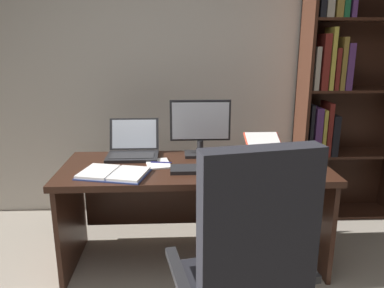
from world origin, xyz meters
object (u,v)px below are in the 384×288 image
at_px(reading_stand_with_book, 264,144).
at_px(keyboard, 204,169).
at_px(coffee_mug, 303,158).
at_px(monitor, 200,129).
at_px(laptop, 133,149).
at_px(desk, 194,188).
at_px(bookshelf, 340,92).
at_px(open_binder, 114,173).
at_px(notepad, 158,164).
at_px(pen, 161,162).
at_px(office_chair, 246,284).
at_px(computer_mouse, 251,167).

bearing_deg(reading_stand_with_book, keyboard, -139.67).
bearing_deg(coffee_mug, monitor, 158.76).
relative_size(monitor, laptop, 1.20).
height_order(desk, coffee_mug, coffee_mug).
relative_size(bookshelf, monitor, 5.23).
relative_size(laptop, open_binder, 0.78).
distance_m(desk, notepad, 0.31).
height_order(notepad, pen, pen).
bearing_deg(bookshelf, reading_stand_with_book, -149.13).
bearing_deg(laptop, monitor, -1.23).
relative_size(desk, keyboard, 4.14).
bearing_deg(notepad, desk, 11.19).
bearing_deg(keyboard, office_chair, -81.59).
xyz_separation_m(desk, office_chair, (0.17, -1.01, -0.05)).
distance_m(keyboard, open_binder, 0.56).
bearing_deg(bookshelf, open_binder, -153.20).
distance_m(office_chair, computer_mouse, 0.87).
xyz_separation_m(desk, monitor, (0.05, 0.15, 0.39)).
height_order(laptop, pen, laptop).
bearing_deg(open_binder, computer_mouse, 17.16).
distance_m(notepad, coffee_mug, 0.95).
distance_m(desk, pen, 0.31).
relative_size(laptop, notepad, 1.69).
xyz_separation_m(desk, pen, (-0.22, -0.05, 0.20)).
bearing_deg(open_binder, reading_stand_with_book, 37.54).
height_order(monitor, notepad, monitor).
relative_size(office_chair, keyboard, 2.67).
height_order(keyboard, reading_stand_with_book, reading_stand_with_book).
relative_size(bookshelf, open_binder, 4.89).
height_order(computer_mouse, coffee_mug, coffee_mug).
height_order(bookshelf, office_chair, bookshelf).
xyz_separation_m(pen, coffee_mug, (0.93, -0.06, 0.03)).
relative_size(notepad, pen, 1.50).
distance_m(reading_stand_with_book, open_binder, 1.12).
bearing_deg(notepad, coffee_mug, -3.72).
xyz_separation_m(desk, computer_mouse, (0.35, -0.19, 0.21)).
relative_size(computer_mouse, reading_stand_with_book, 0.37).
bearing_deg(pen, open_binder, -145.35).
bearing_deg(notepad, office_chair, -66.79).
distance_m(desk, reading_stand_with_book, 0.62).
distance_m(laptop, pen, 0.29).
bearing_deg(open_binder, notepad, 50.45).
xyz_separation_m(office_chair, coffee_mug, (0.54, 0.90, 0.28)).
height_order(computer_mouse, reading_stand_with_book, reading_stand_with_book).
xyz_separation_m(bookshelf, pen, (-1.47, -0.69, -0.37)).
height_order(reading_stand_with_book, open_binder, reading_stand_with_book).
xyz_separation_m(desk, keyboard, (0.05, -0.19, 0.20)).
relative_size(open_binder, pen, 3.25).
distance_m(open_binder, coffee_mug, 1.22).
bearing_deg(open_binder, laptop, 92.78).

